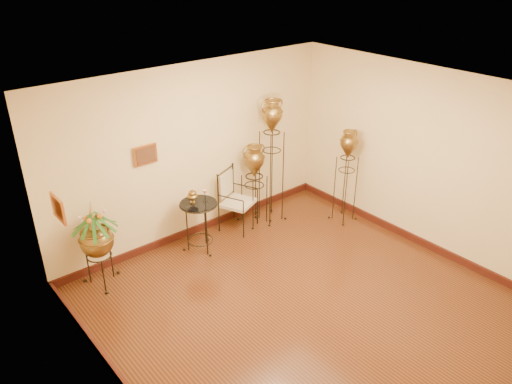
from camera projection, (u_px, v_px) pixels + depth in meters
ground at (304, 305)px, 6.65m from camera, size 5.00×5.00×0.00m
room_shell at (309, 188)px, 5.88m from camera, size 5.02×5.02×2.81m
amphora_tall at (271, 161)px, 8.23m from camera, size 0.47×0.47×2.16m
amphora_mid at (346, 176)px, 8.35m from camera, size 0.46×0.46×1.64m
amphora_short at (254, 184)px, 8.34m from camera, size 0.47×0.47×1.42m
planter_urn at (96, 238)px, 6.74m from camera, size 0.96×0.96×1.35m
armchair at (238, 200)px, 8.23m from camera, size 0.74×0.72×1.03m
side_table at (200, 225)px, 7.67m from camera, size 0.72×0.72×1.04m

